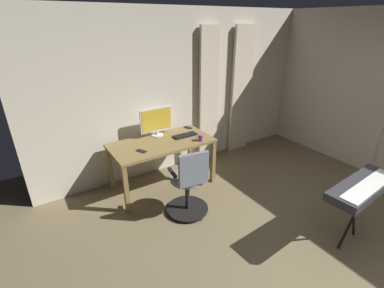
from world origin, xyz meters
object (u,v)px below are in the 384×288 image
mug_tea (201,138)px  cell_phone_face_up (141,151)px  cell_phone_by_monitor (188,128)px  piano_keyboard (363,188)px  desk (162,147)px  computer_keyboard (185,135)px  office_chair (189,185)px  computer_monitor (156,120)px

mug_tea → cell_phone_face_up: bearing=-9.1°
cell_phone_face_up → mug_tea: mug_tea is taller
cell_phone_by_monitor → piano_keyboard: (-0.62, 2.50, -0.01)m
desk → mug_tea: 0.59m
desk → computer_keyboard: bearing=179.1°
computer_keyboard → cell_phone_by_monitor: (-0.23, -0.27, -0.01)m
mug_tea → office_chair: bearing=44.5°
desk → cell_phone_by_monitor: (-0.63, -0.26, 0.09)m
cell_phone_face_up → mug_tea: bearing=144.1°
computer_monitor → computer_keyboard: bearing=142.5°
cell_phone_face_up → cell_phone_by_monitor: size_ratio=1.00×
computer_keyboard → cell_phone_by_monitor: size_ratio=2.62×
desk → cell_phone_by_monitor: size_ratio=10.34×
cell_phone_face_up → office_chair: bearing=90.2°
cell_phone_by_monitor → piano_keyboard: bearing=83.7°
desk → piano_keyboard: size_ratio=1.45×
computer_monitor → desk: bearing=77.5°
mug_tea → piano_keyboard: size_ratio=0.12×
desk → cell_phone_face_up: 0.41m
computer_keyboard → mug_tea: mug_tea is taller
computer_monitor → mug_tea: size_ratio=4.21×
desk → computer_keyboard: (-0.40, 0.01, 0.10)m
desk → piano_keyboard: (-1.24, 2.24, 0.09)m
desk → computer_keyboard: computer_keyboard is taller
desk → computer_keyboard: size_ratio=3.95×
computer_monitor → cell_phone_face_up: computer_monitor is taller
desk → office_chair: (0.03, 0.81, -0.20)m
office_chair → cell_phone_face_up: bearing=125.6°
computer_monitor → cell_phone_by_monitor: size_ratio=3.62×
cell_phone_by_monitor → mug_tea: bearing=57.2°
mug_tea → desk: bearing=-29.0°
computer_keyboard → cell_phone_face_up: 0.79m
cell_phone_face_up → piano_keyboard: piano_keyboard is taller
computer_monitor → cell_phone_face_up: (0.43, 0.40, -0.24)m
office_chair → computer_keyboard: 0.96m
piano_keyboard → computer_keyboard: bearing=-73.2°
office_chair → mug_tea: (-0.54, -0.53, 0.34)m
computer_keyboard → cell_phone_face_up: (0.78, 0.13, -0.01)m
computer_monitor → cell_phone_face_up: bearing=42.5°
computer_monitor → piano_keyboard: 2.77m
computer_monitor → cell_phone_face_up: 0.63m
office_chair → cell_phone_face_up: 0.81m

